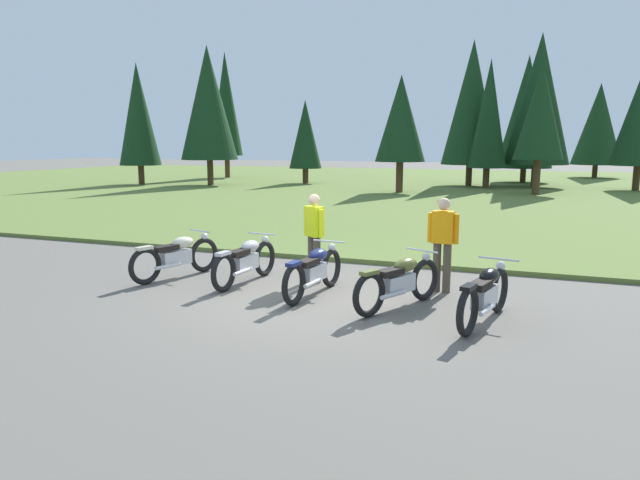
# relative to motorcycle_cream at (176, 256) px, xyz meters

# --- Properties ---
(ground_plane) EXTENTS (140.00, 140.00, 0.00)m
(ground_plane) POSITION_rel_motorcycle_cream_xyz_m (2.93, -0.44, -0.44)
(ground_plane) COLOR #605B54
(grass_moorland) EXTENTS (80.00, 44.00, 0.10)m
(grass_moorland) POSITION_rel_motorcycle_cream_xyz_m (2.93, 24.56, -0.39)
(grass_moorland) COLOR #5B7033
(grass_moorland) RESTS_ON ground
(forest_treeline) EXTENTS (30.16, 20.41, 8.94)m
(forest_treeline) POSITION_rel_motorcycle_cream_xyz_m (0.74, 26.28, 4.05)
(forest_treeline) COLOR #47331E
(forest_treeline) RESTS_ON ground
(motorcycle_cream) EXTENTS (0.85, 2.03, 0.88)m
(motorcycle_cream) POSITION_rel_motorcycle_cream_xyz_m (0.00, 0.00, 0.00)
(motorcycle_cream) COLOR black
(motorcycle_cream) RESTS_ON ground
(motorcycle_silver) EXTENTS (0.62, 2.10, 0.88)m
(motorcycle_silver) POSITION_rel_motorcycle_cream_xyz_m (1.47, 0.08, 0.00)
(motorcycle_silver) COLOR black
(motorcycle_silver) RESTS_ON ground
(motorcycle_navy) EXTENTS (0.62, 2.10, 0.88)m
(motorcycle_navy) POSITION_rel_motorcycle_cream_xyz_m (2.99, -0.27, 0.00)
(motorcycle_navy) COLOR black
(motorcycle_navy) RESTS_ON ground
(motorcycle_olive) EXTENTS (1.03, 1.94, 0.88)m
(motorcycle_olive) POSITION_rel_motorcycle_cream_xyz_m (4.54, -0.51, 0.00)
(motorcycle_olive) COLOR black
(motorcycle_olive) RESTS_ON ground
(motorcycle_black) EXTENTS (0.72, 2.07, 0.88)m
(motorcycle_black) POSITION_rel_motorcycle_cream_xyz_m (5.89, -0.84, 0.00)
(motorcycle_black) COLOR black
(motorcycle_black) RESTS_ON ground
(rider_in_hivis_vest) EXTENTS (0.55, 0.25, 1.67)m
(rider_in_hivis_vest) POSITION_rel_motorcycle_cream_xyz_m (5.00, 0.75, 0.51)
(rider_in_hivis_vest) COLOR #4C4233
(rider_in_hivis_vest) RESTS_ON ground
(rider_near_row_end) EXTENTS (0.47, 0.38, 1.67)m
(rider_near_row_end) POSITION_rel_motorcycle_cream_xyz_m (2.63, 0.64, 0.51)
(rider_near_row_end) COLOR #4C4233
(rider_near_row_end) RESTS_ON ground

